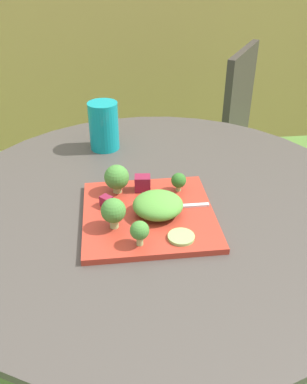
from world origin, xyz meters
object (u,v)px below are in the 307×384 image
at_px(fork, 169,207).
at_px(salad_plate, 149,215).
at_px(drinking_glass, 104,128).
at_px(patio_chair, 213,127).

bearing_deg(fork, salad_plate, -166.57).
height_order(salad_plate, drinking_glass, drinking_glass).
height_order(drinking_glass, fork, drinking_glass).
distance_m(drinking_glass, fork, 0.39).
bearing_deg(salad_plate, drinking_glass, 103.76).
xyz_separation_m(patio_chair, salad_plate, (-0.42, -1.02, 0.24)).
relative_size(patio_chair, salad_plate, 3.10).
xyz_separation_m(patio_chair, drinking_glass, (-0.51, -0.65, 0.30)).
relative_size(salad_plate, fork, 1.88).
distance_m(patio_chair, salad_plate, 1.13).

